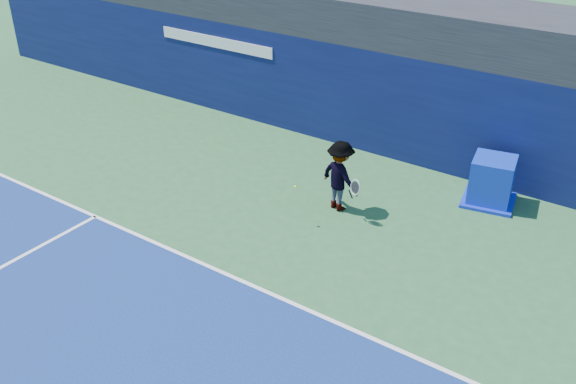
# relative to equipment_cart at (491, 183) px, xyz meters

# --- Properties ---
(ground) EXTENTS (80.00, 80.00, 0.00)m
(ground) POSITION_rel_equipment_cart_xyz_m (-2.56, -9.16, -0.55)
(ground) COLOR #2A5E32
(ground) RESTS_ON ground
(baseline) EXTENTS (24.00, 0.10, 0.01)m
(baseline) POSITION_rel_equipment_cart_xyz_m (-2.56, -6.16, -0.54)
(baseline) COLOR white
(baseline) RESTS_ON ground
(stadium_band) EXTENTS (36.00, 3.00, 1.20)m
(stadium_band) POSITION_rel_equipment_cart_xyz_m (-2.56, 2.34, 3.05)
(stadium_band) COLOR black
(stadium_band) RESTS_ON back_wall_assembly
(back_wall_assembly) EXTENTS (36.00, 1.03, 3.00)m
(back_wall_assembly) POSITION_rel_equipment_cart_xyz_m (-2.56, 1.34, 0.95)
(back_wall_assembly) COLOR #0B123E
(back_wall_assembly) RESTS_ON ground
(equipment_cart) EXTENTS (1.46, 1.46, 1.20)m
(equipment_cart) POSITION_rel_equipment_cart_xyz_m (0.00, 0.00, 0.00)
(equipment_cart) COLOR #0C26B1
(equipment_cart) RESTS_ON ground
(tennis_player) EXTENTS (1.40, 0.97, 1.79)m
(tennis_player) POSITION_rel_equipment_cart_xyz_m (-2.93, -2.43, 0.35)
(tennis_player) COLOR white
(tennis_player) RESTS_ON ground
(tennis_ball) EXTENTS (0.07, 0.07, 0.07)m
(tennis_ball) POSITION_rel_equipment_cart_xyz_m (-3.43, -3.63, 0.43)
(tennis_ball) COLOR #DAEF1A
(tennis_ball) RESTS_ON ground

